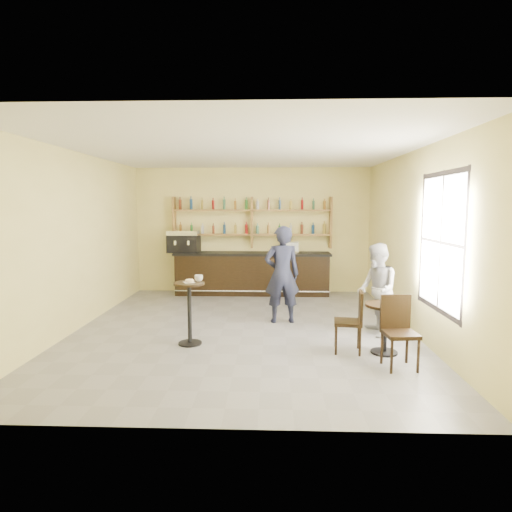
{
  "coord_description": "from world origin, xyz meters",
  "views": [
    {
      "loc": [
        0.51,
        -7.55,
        2.24
      ],
      "look_at": [
        0.2,
        0.8,
        1.25
      ],
      "focal_mm": 30.0,
      "sensor_mm": 36.0,
      "label": 1
    }
  ],
  "objects_px": {
    "pastry_case": "(289,247)",
    "chair_west": "(348,321)",
    "pedestal_table": "(190,313)",
    "bar_counter": "(252,273)",
    "man_main": "(282,274)",
    "chair_south": "(400,333)",
    "patron_second": "(377,290)",
    "espresso_machine": "(184,242)",
    "cafe_table": "(385,329)"
  },
  "relations": [
    {
      "from": "chair_south",
      "to": "pastry_case",
      "type": "bearing_deg",
      "value": 99.04
    },
    {
      "from": "pedestal_table",
      "to": "man_main",
      "type": "xyz_separation_m",
      "value": [
        1.52,
        1.38,
        0.42
      ]
    },
    {
      "from": "chair_south",
      "to": "patron_second",
      "type": "distance_m",
      "value": 1.57
    },
    {
      "from": "espresso_machine",
      "to": "patron_second",
      "type": "relative_size",
      "value": 0.48
    },
    {
      "from": "pastry_case",
      "to": "patron_second",
      "type": "xyz_separation_m",
      "value": [
        1.37,
        -3.39,
        -0.39
      ]
    },
    {
      "from": "pedestal_table",
      "to": "cafe_table",
      "type": "xyz_separation_m",
      "value": [
        3.04,
        -0.32,
        -0.13
      ]
    },
    {
      "from": "pedestal_table",
      "to": "cafe_table",
      "type": "distance_m",
      "value": 3.06
    },
    {
      "from": "pastry_case",
      "to": "chair_south",
      "type": "distance_m",
      "value": 5.16
    },
    {
      "from": "chair_west",
      "to": "bar_counter",
      "type": "bearing_deg",
      "value": -151.08
    },
    {
      "from": "pedestal_table",
      "to": "patron_second",
      "type": "relative_size",
      "value": 0.63
    },
    {
      "from": "pedestal_table",
      "to": "man_main",
      "type": "distance_m",
      "value": 2.09
    },
    {
      "from": "pedestal_table",
      "to": "pastry_case",
      "type": "bearing_deg",
      "value": 66.3
    },
    {
      "from": "man_main",
      "to": "patron_second",
      "type": "xyz_separation_m",
      "value": [
        1.61,
        -0.76,
        -0.13
      ]
    },
    {
      "from": "espresso_machine",
      "to": "cafe_table",
      "type": "height_order",
      "value": "espresso_machine"
    },
    {
      "from": "pastry_case",
      "to": "pedestal_table",
      "type": "height_order",
      "value": "pastry_case"
    },
    {
      "from": "chair_south",
      "to": "chair_west",
      "type": "bearing_deg",
      "value": 126.69
    },
    {
      "from": "pedestal_table",
      "to": "chair_west",
      "type": "height_order",
      "value": "pedestal_table"
    },
    {
      "from": "espresso_machine",
      "to": "chair_west",
      "type": "distance_m",
      "value": 5.53
    },
    {
      "from": "bar_counter",
      "to": "espresso_machine",
      "type": "height_order",
      "value": "espresso_machine"
    },
    {
      "from": "espresso_machine",
      "to": "man_main",
      "type": "height_order",
      "value": "man_main"
    },
    {
      "from": "man_main",
      "to": "chair_south",
      "type": "xyz_separation_m",
      "value": [
        1.57,
        -2.3,
        -0.43
      ]
    },
    {
      "from": "pastry_case",
      "to": "chair_west",
      "type": "xyz_separation_m",
      "value": [
        0.73,
        -4.28,
        -0.72
      ]
    },
    {
      "from": "man_main",
      "to": "cafe_table",
      "type": "distance_m",
      "value": 2.35
    },
    {
      "from": "espresso_machine",
      "to": "chair_west",
      "type": "xyz_separation_m",
      "value": [
        3.4,
        -4.28,
        -0.86
      ]
    },
    {
      "from": "pedestal_table",
      "to": "patron_second",
      "type": "distance_m",
      "value": 3.21
    },
    {
      "from": "espresso_machine",
      "to": "bar_counter",
      "type": "bearing_deg",
      "value": 3.55
    },
    {
      "from": "chair_west",
      "to": "patron_second",
      "type": "xyz_separation_m",
      "value": [
        0.64,
        0.89,
        0.33
      ]
    },
    {
      "from": "bar_counter",
      "to": "man_main",
      "type": "xyz_separation_m",
      "value": [
        0.69,
        -2.63,
        0.4
      ]
    },
    {
      "from": "espresso_machine",
      "to": "pedestal_table",
      "type": "xyz_separation_m",
      "value": [
        0.91,
        -4.02,
        -0.83
      ]
    },
    {
      "from": "man_main",
      "to": "pedestal_table",
      "type": "bearing_deg",
      "value": 34.81
    },
    {
      "from": "bar_counter",
      "to": "pedestal_table",
      "type": "distance_m",
      "value": 4.1
    },
    {
      "from": "cafe_table",
      "to": "pedestal_table",
      "type": "bearing_deg",
      "value": 174.04
    },
    {
      "from": "man_main",
      "to": "chair_south",
      "type": "bearing_deg",
      "value": 116.9
    },
    {
      "from": "pedestal_table",
      "to": "patron_second",
      "type": "bearing_deg",
      "value": 11.22
    },
    {
      "from": "cafe_table",
      "to": "chair_south",
      "type": "distance_m",
      "value": 0.61
    },
    {
      "from": "man_main",
      "to": "pastry_case",
      "type": "bearing_deg",
      "value": -102.79
    },
    {
      "from": "pastry_case",
      "to": "man_main",
      "type": "height_order",
      "value": "man_main"
    },
    {
      "from": "pedestal_table",
      "to": "chair_west",
      "type": "bearing_deg",
      "value": -6.13
    },
    {
      "from": "pastry_case",
      "to": "cafe_table",
      "type": "height_order",
      "value": "pastry_case"
    },
    {
      "from": "espresso_machine",
      "to": "chair_west",
      "type": "relative_size",
      "value": 0.81
    },
    {
      "from": "bar_counter",
      "to": "espresso_machine",
      "type": "bearing_deg",
      "value": 180.0
    },
    {
      "from": "bar_counter",
      "to": "cafe_table",
      "type": "distance_m",
      "value": 4.87
    },
    {
      "from": "bar_counter",
      "to": "patron_second",
      "type": "relative_size",
      "value": 2.44
    },
    {
      "from": "chair_south",
      "to": "espresso_machine",
      "type": "bearing_deg",
      "value": 123.0
    },
    {
      "from": "pedestal_table",
      "to": "cafe_table",
      "type": "bearing_deg",
      "value": -5.96
    },
    {
      "from": "pastry_case",
      "to": "cafe_table",
      "type": "distance_m",
      "value": 4.59
    },
    {
      "from": "chair_west",
      "to": "chair_south",
      "type": "distance_m",
      "value": 0.88
    },
    {
      "from": "cafe_table",
      "to": "pastry_case",
      "type": "bearing_deg",
      "value": 106.43
    },
    {
      "from": "cafe_table",
      "to": "patron_second",
      "type": "relative_size",
      "value": 0.48
    },
    {
      "from": "cafe_table",
      "to": "chair_south",
      "type": "xyz_separation_m",
      "value": [
        0.05,
        -0.6,
        0.12
      ]
    }
  ]
}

